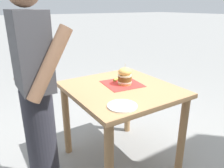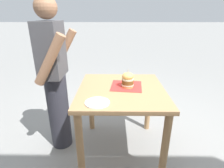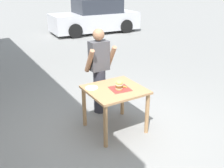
{
  "view_description": "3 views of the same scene",
  "coord_description": "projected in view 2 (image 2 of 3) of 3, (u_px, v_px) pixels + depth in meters",
  "views": [
    {
      "loc": [
        -1.5,
        1.06,
        1.48
      ],
      "look_at": [
        0.0,
        0.1,
        0.84
      ],
      "focal_mm": 35.0,
      "sensor_mm": 36.0,
      "label": 1
    },
    {
      "loc": [
        -1.69,
        0.08,
        1.51
      ],
      "look_at": [
        0.0,
        0.1,
        0.84
      ],
      "focal_mm": 28.0,
      "sensor_mm": 36.0,
      "label": 2
    },
    {
      "loc": [
        -2.15,
        -3.49,
        2.57
      ],
      "look_at": [
        0.0,
        0.1,
        0.84
      ],
      "focal_mm": 42.0,
      "sensor_mm": 36.0,
      "label": 3
    }
  ],
  "objects": [
    {
      "name": "pickle_spear",
      "position": [
        126.0,
        81.0,
        1.98
      ],
      "size": [
        0.05,
        0.08,
        0.02
      ],
      "primitive_type": "cylinder",
      "rotation": [
        0.0,
        1.57,
        1.95
      ],
      "color": "#8EA83D",
      "rests_on": "serving_paper"
    },
    {
      "name": "side_plate_with_forks",
      "position": [
        97.0,
        103.0,
        1.53
      ],
      "size": [
        0.22,
        0.22,
        0.02
      ],
      "color": "white",
      "rests_on": "patio_table"
    },
    {
      "name": "diner_across_table",
      "position": [
        55.0,
        77.0,
        1.89
      ],
      "size": [
        0.55,
        0.35,
        1.69
      ],
      "color": "#33333D",
      "rests_on": "ground"
    },
    {
      "name": "ground_plane",
      "position": [
        120.0,
        148.0,
        2.13
      ],
      "size": [
        80.0,
        80.0,
        0.0
      ],
      "primitive_type": "plane",
      "color": "gray"
    },
    {
      "name": "sandwich",
      "position": [
        128.0,
        80.0,
        1.84
      ],
      "size": [
        0.13,
        0.13,
        0.2
      ],
      "color": "#E5B25B",
      "rests_on": "serving_paper"
    },
    {
      "name": "patio_table",
      "position": [
        121.0,
        100.0,
        1.89
      ],
      "size": [
        0.95,
        0.9,
        0.79
      ],
      "color": "tan",
      "rests_on": "ground"
    },
    {
      "name": "serving_paper",
      "position": [
        126.0,
        86.0,
        1.9
      ],
      "size": [
        0.36,
        0.36,
        0.0
      ],
      "primitive_type": "cube",
      "rotation": [
        0.0,
        0.0,
        -0.12
      ],
      "color": "red",
      "rests_on": "patio_table"
    }
  ]
}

